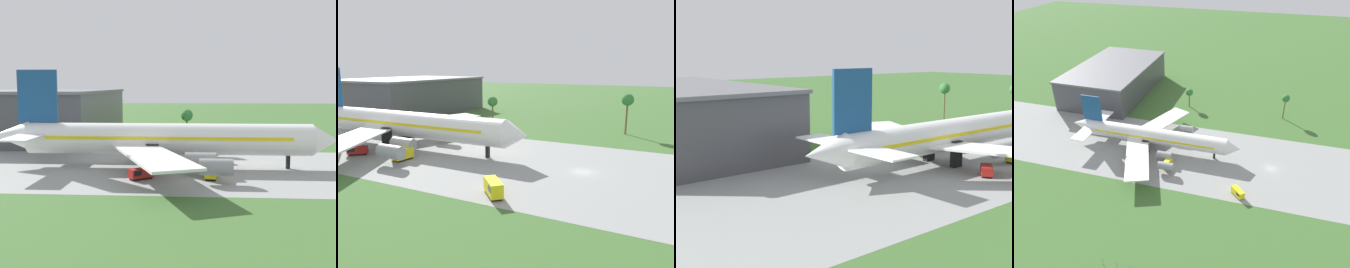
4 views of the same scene
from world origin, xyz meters
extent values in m
cylinder|color=white|center=(-45.91, 0.65, 5.89)|extent=(57.62, 6.37, 6.37)
cone|color=white|center=(-78.71, 0.65, 6.37)|extent=(7.96, 6.05, 6.05)
cube|color=yellow|center=(-45.91, 0.65, 6.37)|extent=(48.98, 6.50, 0.64)
cube|color=navy|center=(-72.81, 0.65, 14.49)|extent=(8.28, 0.50, 10.83)
cube|color=white|center=(-73.13, 0.65, 6.84)|extent=(5.73, 25.48, 0.30)
cube|color=white|center=(-47.70, -13.34, 4.77)|extent=(18.16, 29.05, 0.44)
cube|color=white|center=(-47.70, 14.64, 4.77)|extent=(18.16, 29.05, 0.44)
cylinder|color=gray|center=(-39.37, -7.00, 2.94)|extent=(5.73, 2.87, 2.87)
cylinder|color=gray|center=(-39.37, 8.29, 2.94)|extent=(5.73, 2.87, 2.87)
cylinder|color=gray|center=(-36.79, 14.67, 2.94)|extent=(5.73, 2.87, 2.87)
cube|color=black|center=(-48.80, -2.85, 2.63)|extent=(2.40, 1.20, 5.25)
cube|color=black|center=(-48.80, 4.15, 2.63)|extent=(2.40, 1.20, 5.25)
cube|color=black|center=(-50.04, -10.72, 0.20)|extent=(4.03, 3.72, 0.40)
cube|color=#B21E19|center=(-50.04, -10.72, 1.19)|extent=(4.67, 4.28, 1.57)
cube|color=black|center=(-50.99, -11.46, 1.42)|extent=(2.47, 2.55, 0.90)
cylinder|color=brown|center=(-42.96, 41.89, 3.57)|extent=(0.56, 0.56, 7.14)
sphere|color=#337538|center=(-42.96, 41.89, 7.74)|extent=(3.60, 3.60, 3.60)
cylinder|color=brown|center=(2.93, 41.89, 4.92)|extent=(0.56, 0.56, 9.85)
sphere|color=#337538|center=(2.93, 41.89, 10.45)|extent=(3.60, 3.60, 3.60)
camera|label=1|loc=(-40.34, -84.08, 16.88)|focal=45.00mm
camera|label=2|loc=(13.66, -61.41, 20.35)|focal=35.00mm
camera|label=3|loc=(-123.36, -58.89, 22.59)|focal=50.00mm
camera|label=4|loc=(-4.30, -102.96, 73.74)|focal=35.00mm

